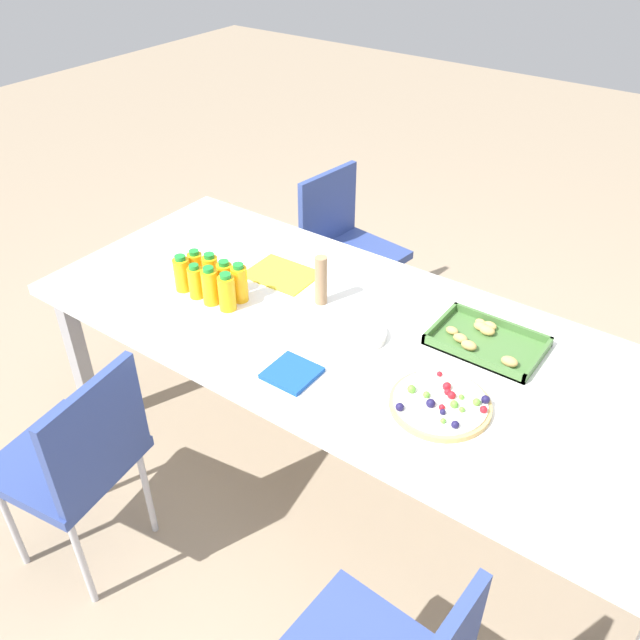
# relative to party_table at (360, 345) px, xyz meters

# --- Properties ---
(ground_plane) EXTENTS (12.00, 12.00, 0.00)m
(ground_plane) POSITION_rel_party_table_xyz_m (0.00, 0.00, -0.67)
(ground_plane) COLOR gray
(party_table) EXTENTS (2.36, 0.97, 0.73)m
(party_table) POSITION_rel_party_table_xyz_m (0.00, 0.00, 0.00)
(party_table) COLOR white
(party_table) RESTS_ON ground_plane
(chair_near_left) EXTENTS (0.45, 0.45, 0.83)m
(chair_near_left) POSITION_rel_party_table_xyz_m (-0.53, -0.82, -0.17)
(chair_near_left) COLOR #33478C
(chair_near_left) RESTS_ON ground_plane
(chair_far_left) EXTENTS (0.45, 0.45, 0.83)m
(chair_far_left) POSITION_rel_party_table_xyz_m (-0.62, 0.84, -0.17)
(chair_far_left) COLOR #33478C
(chair_far_left) RESTS_ON ground_plane
(juice_bottle_0) EXTENTS (0.06, 0.06, 0.14)m
(juice_bottle_0) POSITION_rel_party_table_xyz_m (-0.68, -0.16, 0.12)
(juice_bottle_0) COLOR #FAAC14
(juice_bottle_0) RESTS_ON party_table
(juice_bottle_1) EXTENTS (0.05, 0.05, 0.13)m
(juice_bottle_1) POSITION_rel_party_table_xyz_m (-0.61, -0.16, 0.12)
(juice_bottle_1) COLOR #F9AE14
(juice_bottle_1) RESTS_ON party_table
(juice_bottle_2) EXTENTS (0.06, 0.06, 0.15)m
(juice_bottle_2) POSITION_rel_party_table_xyz_m (-0.54, -0.16, 0.13)
(juice_bottle_2) COLOR #FAAD14
(juice_bottle_2) RESTS_ON party_table
(juice_bottle_3) EXTENTS (0.06, 0.06, 0.15)m
(juice_bottle_3) POSITION_rel_party_table_xyz_m (-0.46, -0.16, 0.12)
(juice_bottle_3) COLOR #F9AD14
(juice_bottle_3) RESTS_ON party_table
(juice_bottle_4) EXTENTS (0.06, 0.06, 0.14)m
(juice_bottle_4) POSITION_rel_party_table_xyz_m (-0.68, -0.09, 0.12)
(juice_bottle_4) COLOR #F9AD14
(juice_bottle_4) RESTS_ON party_table
(juice_bottle_5) EXTENTS (0.06, 0.06, 0.14)m
(juice_bottle_5) POSITION_rel_party_table_xyz_m (-0.61, -0.08, 0.12)
(juice_bottle_5) COLOR #FAAD14
(juice_bottle_5) RESTS_ON party_table
(juice_bottle_6) EXTENTS (0.06, 0.06, 0.14)m
(juice_bottle_6) POSITION_rel_party_table_xyz_m (-0.53, -0.09, 0.12)
(juice_bottle_6) COLOR #FAAD14
(juice_bottle_6) RESTS_ON party_table
(juice_bottle_7) EXTENTS (0.06, 0.06, 0.15)m
(juice_bottle_7) POSITION_rel_party_table_xyz_m (-0.46, -0.09, 0.13)
(juice_bottle_7) COLOR #FAAC14
(juice_bottle_7) RESTS_ON party_table
(fruit_pizza) EXTENTS (0.30, 0.30, 0.05)m
(fruit_pizza) POSITION_rel_party_table_xyz_m (0.39, -0.17, 0.07)
(fruit_pizza) COLOR tan
(fruit_pizza) RESTS_ON party_table
(snack_tray) EXTENTS (0.36, 0.24, 0.04)m
(snack_tray) POSITION_rel_party_table_xyz_m (0.37, 0.19, 0.07)
(snack_tray) COLOR #477238
(snack_tray) RESTS_ON party_table
(plate_stack) EXTENTS (0.18, 0.18, 0.02)m
(plate_stack) POSITION_rel_party_table_xyz_m (0.01, -0.02, 0.07)
(plate_stack) COLOR silver
(plate_stack) RESTS_ON party_table
(napkin_stack) EXTENTS (0.15, 0.15, 0.02)m
(napkin_stack) POSITION_rel_party_table_xyz_m (-0.05, -0.31, 0.06)
(napkin_stack) COLOR #194CA5
(napkin_stack) RESTS_ON party_table
(cardboard_tube) EXTENTS (0.04, 0.04, 0.19)m
(cardboard_tube) POSITION_rel_party_table_xyz_m (-0.22, 0.07, 0.15)
(cardboard_tube) COLOR #9E7A56
(cardboard_tube) RESTS_ON party_table
(paper_folder) EXTENTS (0.27, 0.21, 0.01)m
(paper_folder) POSITION_rel_party_table_xyz_m (-0.45, 0.14, 0.06)
(paper_folder) COLOR yellow
(paper_folder) RESTS_ON party_table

